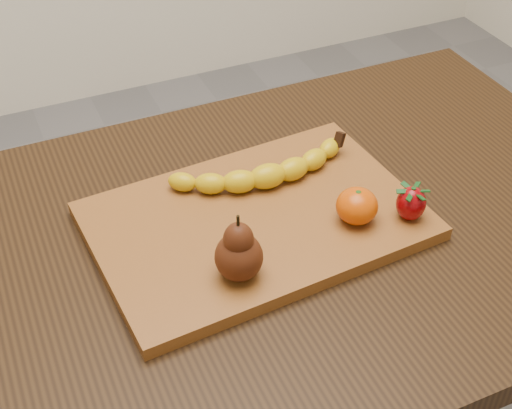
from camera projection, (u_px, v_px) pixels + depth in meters
name	position (u px, v px, depth m)	size (l,w,h in m)	color
table	(303.00, 267.00, 1.08)	(1.00, 0.70, 0.76)	black
cutting_board	(256.00, 221.00, 1.00)	(0.45, 0.30, 0.02)	brown
banana	(268.00, 176.00, 1.03)	(0.24, 0.06, 0.04)	#DBB80A
pear	(239.00, 247.00, 0.87)	(0.06, 0.06, 0.10)	#461D0B
mandarin	(357.00, 206.00, 0.97)	(0.06, 0.06, 0.05)	#CB4702
strawberry	(411.00, 202.00, 0.98)	(0.04, 0.04, 0.05)	#880308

